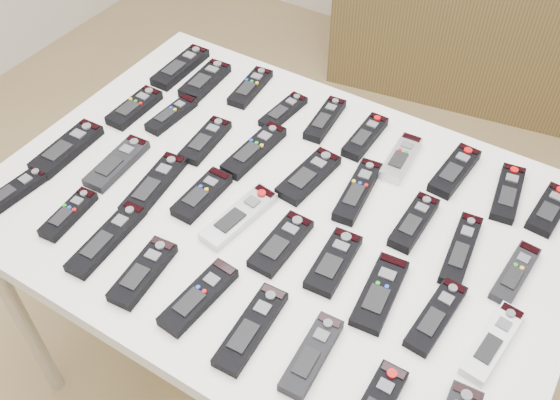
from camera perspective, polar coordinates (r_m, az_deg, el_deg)
The scene contains 39 objects.
ground at distance 1.98m, azimuth -0.41°, elevation -17.04°, with size 4.00×4.00×0.00m, color #957A4C.
table at distance 1.40m, azimuth -0.00°, elevation -2.19°, with size 1.25×0.88×0.78m.
sideboard at distance 2.90m, azimuth 21.07°, elevation 14.89°, with size 1.54×0.38×0.77m, color #46351C.
remote_0 at distance 1.76m, azimuth -9.09°, elevation 11.91°, with size 0.06×0.19×0.02m, color black.
remote_1 at distance 1.70m, azimuth -6.87°, elevation 10.80°, with size 0.06×0.16×0.02m, color black.
remote_2 at distance 1.67m, azimuth -2.72°, elevation 10.25°, with size 0.05×0.16×0.02m, color black.
remote_3 at distance 1.59m, azimuth 0.31°, elevation 8.11°, with size 0.05×0.15×0.02m, color black.
remote_4 at distance 1.56m, azimuth 4.14°, elevation 7.37°, with size 0.05×0.16×0.02m, color black.
remote_5 at distance 1.52m, azimuth 7.80°, elevation 5.77°, with size 0.05×0.16×0.02m, color black.
remote_6 at distance 1.48m, azimuth 11.00°, elevation 3.79°, with size 0.05×0.16×0.02m, color #B7B7BC.
remote_7 at distance 1.47m, azimuth 15.67°, elevation 2.60°, with size 0.05×0.17×0.02m, color black.
remote_8 at distance 1.46m, azimuth 20.11°, elevation 0.60°, with size 0.05×0.17×0.02m, color black.
remote_9 at distance 1.46m, azimuth 23.43°, elevation -0.80°, with size 0.05×0.15×0.02m, color black.
remote_10 at distance 1.64m, azimuth -13.16°, elevation 8.23°, with size 0.06×0.16×0.02m, color black.
remote_11 at distance 1.60m, azimuth -9.88°, elevation 7.69°, with size 0.04×0.15×0.02m, color black.
remote_12 at distance 1.51m, azimuth -6.83°, elevation 5.44°, with size 0.05×0.16×0.02m, color black.
remote_13 at distance 1.47m, azimuth -2.38°, elevation 4.58°, with size 0.05×0.20×0.02m, color black.
remote_14 at distance 1.41m, azimuth 2.63°, elevation 2.22°, with size 0.06×0.18×0.02m, color black.
remote_15 at distance 1.38m, azimuth 7.12°, elevation 0.82°, with size 0.05×0.19×0.02m, color black.
remote_16 at distance 1.34m, azimuth 12.15°, elevation -2.00°, with size 0.05×0.16×0.02m, color black.
remote_17 at distance 1.32m, azimuth 16.22°, elevation -4.36°, with size 0.05×0.19×0.02m, color black.
remote_18 at distance 1.31m, azimuth 20.71°, elevation -6.28°, with size 0.04×0.16×0.02m, color black.
remote_19 at distance 1.56m, azimuth -18.90°, elevation 4.50°, with size 0.06×0.19×0.02m, color black.
remote_20 at distance 1.49m, azimuth -14.67°, elevation 3.29°, with size 0.06×0.18×0.02m, color black.
remote_21 at distance 1.42m, azimuth -11.44°, elevation 1.38°, with size 0.06×0.20×0.02m, color black.
remote_22 at distance 1.38m, azimuth -7.15°, elevation 0.47°, with size 0.05×0.15×0.02m, color black.
remote_23 at distance 1.33m, azimuth -3.76°, elevation -1.50°, with size 0.05×0.19×0.02m, color #B7B7BC.
remote_24 at distance 1.28m, azimuth 0.10°, elevation -3.99°, with size 0.06×0.16×0.02m, color black.
remote_25 at distance 1.25m, azimuth 4.92°, elevation -5.65°, with size 0.06×0.16×0.02m, color black.
remote_26 at distance 1.22m, azimuth 9.12°, elevation -8.35°, with size 0.06×0.18×0.02m, color black.
remote_27 at distance 1.21m, azimuth 14.08°, elevation -10.24°, with size 0.05×0.17×0.02m, color black.
remote_28 at distance 1.21m, azimuth 18.88°, elevation -12.21°, with size 0.05×0.18×0.02m, color silver.
remote_29 at distance 1.49m, azimuth -23.25°, elevation 0.64°, with size 0.05×0.17×0.02m, color black.
remote_30 at distance 1.40m, azimuth -18.76°, elevation -1.23°, with size 0.04×0.14×0.02m, color black.
remote_31 at distance 1.33m, azimuth -15.53°, elevation -3.41°, with size 0.05×0.20×0.02m, color black.
remote_32 at distance 1.26m, azimuth -12.41°, elevation -6.46°, with size 0.06×0.16×0.02m, color black.
remote_33 at distance 1.21m, azimuth -7.44°, elevation -8.77°, with size 0.05×0.18×0.02m, color black.
remote_34 at distance 1.16m, azimuth -2.65°, elevation -11.63°, with size 0.05×0.19×0.02m, color black.
remote_35 at distance 1.13m, azimuth 2.92°, elevation -13.97°, with size 0.05×0.17×0.02m, color black.
Camera 1 is at (0.48, -0.74, 1.78)m, focal length 40.00 mm.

